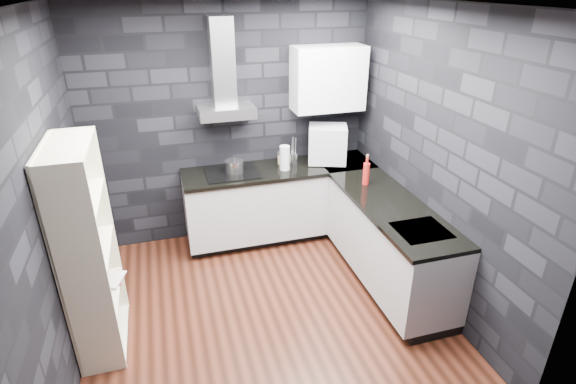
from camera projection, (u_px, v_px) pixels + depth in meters
name	position (u px, v px, depth m)	size (l,w,h in m)	color
ground	(266.00, 311.00, 4.26)	(3.20, 3.20, 0.00)	#482014
ceiling	(258.00, 3.00, 3.10)	(3.20, 3.20, 0.00)	white
wall_back	(229.00, 125.00, 5.09)	(3.20, 0.05, 2.70)	black
wall_front	(337.00, 307.00, 2.28)	(3.20, 0.05, 2.70)	black
wall_left	(46.00, 207.00, 3.27)	(0.05, 3.20, 2.70)	black
wall_right	(436.00, 161.00, 4.10)	(0.05, 3.20, 2.70)	black
toekick_back	(279.00, 230.00, 5.53)	(2.18, 0.50, 0.10)	black
toekick_right	(389.00, 277.00, 4.67)	(0.50, 1.78, 0.10)	black
counter_back_cab	(280.00, 200.00, 5.31)	(2.20, 0.60, 0.76)	#BABBBF
counter_right_cab	(389.00, 242.00, 4.47)	(0.60, 1.80, 0.76)	#BABBBF
counter_back_top	(280.00, 169.00, 5.13)	(2.20, 0.62, 0.04)	black
counter_right_top	(392.00, 206.00, 4.30)	(0.62, 1.80, 0.04)	black
counter_corner_top	(344.00, 162.00, 5.34)	(0.62, 0.62, 0.04)	black
hood_body	(227.00, 112.00, 4.82)	(0.60, 0.34, 0.12)	#AEAFB3
hood_chimney	(223.00, 62.00, 4.66)	(0.24, 0.20, 0.90)	#AEAFB3
upper_cabinet	(328.00, 79.00, 4.98)	(0.80, 0.35, 0.70)	white
cooktop	(232.00, 172.00, 4.99)	(0.58, 0.50, 0.01)	black
sink_rim	(421.00, 231.00, 3.86)	(0.44, 0.40, 0.01)	#AEAFB3
pot	(234.00, 167.00, 4.97)	(0.20, 0.20, 0.12)	silver
glass_vase	(285.00, 158.00, 5.02)	(0.11, 0.11, 0.28)	silver
storage_jar	(282.00, 159.00, 5.22)	(0.10, 0.10, 0.12)	#D0BA8F
utensil_crock	(293.00, 158.00, 5.22)	(0.09, 0.09, 0.12)	silver
appliance_garage	(327.00, 144.00, 5.18)	(0.43, 0.33, 0.43)	silver
red_bottle	(366.00, 174.00, 4.67)	(0.07, 0.07, 0.23)	#AD1C18
bookshelf	(88.00, 252.00, 3.55)	(0.34, 0.80, 1.80)	#F3EECC
fruit_bowl	(86.00, 256.00, 3.43)	(0.24, 0.24, 0.06)	silver
book_red	(96.00, 272.00, 3.86)	(0.18, 0.02, 0.25)	maroon
book_second	(99.00, 268.00, 3.87)	(0.18, 0.02, 0.25)	#B2B2B2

